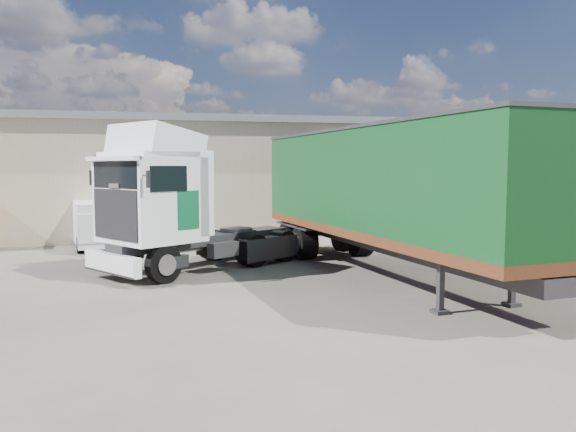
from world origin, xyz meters
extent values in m
plane|color=#292722|center=(0.00, 0.00, 0.00)|extent=(120.00, 120.00, 0.00)
cube|color=#B6AF8C|center=(-6.00, 16.00, 2.50)|extent=(30.00, 12.00, 5.00)
cube|color=#595C5E|center=(-6.00, 16.00, 5.15)|extent=(30.60, 12.60, 0.30)
cube|color=#595C5E|center=(-2.00, 9.98, 1.80)|extent=(4.00, 0.08, 3.60)
cube|color=#595C5E|center=(-6.00, 16.00, 5.35)|extent=(30.60, 0.40, 0.15)
cube|color=#983D26|center=(11.50, 6.00, 1.25)|extent=(0.35, 26.00, 2.50)
cylinder|color=black|center=(-1.92, 2.66, 0.52)|extent=(2.23, 2.54, 1.03)
cylinder|color=black|center=(0.85, 4.64, 0.52)|extent=(2.26, 2.58, 1.03)
cylinder|color=black|center=(1.96, 5.43, 0.52)|extent=(2.26, 2.58, 1.03)
cube|color=#2D2D30|center=(-0.02, 4.01, 0.87)|extent=(5.73, 4.44, 0.29)
cube|color=white|center=(-2.67, 2.12, 0.53)|extent=(1.64, 2.16, 0.53)
cube|color=white|center=(-1.64, 2.86, 2.21)|extent=(3.23, 3.28, 2.38)
cube|color=black|center=(-2.55, 2.21, 1.85)|extent=(1.29, 1.77, 1.36)
cube|color=black|center=(-2.54, 2.22, 2.92)|extent=(1.31, 1.81, 0.73)
cube|color=white|center=(-1.48, 2.97, 3.74)|extent=(2.93, 3.06, 1.19)
cube|color=#0B512E|center=(-2.03, 4.08, 1.94)|extent=(0.60, 0.43, 1.07)
cube|color=#0B512E|center=(-0.62, 2.09, 1.94)|extent=(0.60, 0.43, 1.07)
cylinder|color=#2D2D30|center=(1.01, 4.75, 1.08)|extent=(1.49, 1.49, 0.12)
cube|color=#2D2D30|center=(4.48, -2.67, 0.58)|extent=(0.36, 0.36, 1.16)
cube|color=#2D2D30|center=(6.36, -2.41, 0.58)|extent=(0.36, 0.36, 1.16)
cylinder|color=black|center=(4.30, 5.66, 0.56)|extent=(2.82, 1.47, 1.12)
cube|color=#2D2D30|center=(4.88, 1.43, 0.95)|extent=(2.55, 12.65, 0.37)
cube|color=#5C2C15|center=(4.88, 1.43, 1.30)|extent=(4.33, 12.90, 0.25)
cube|color=black|center=(4.88, 1.43, 2.79)|extent=(4.33, 12.90, 2.74)
cube|color=#2D2D30|center=(4.88, 1.43, 4.19)|extent=(4.40, 12.97, 0.08)
cylinder|color=black|center=(-3.54, 7.99, 0.31)|extent=(1.90, 0.98, 0.62)
cylinder|color=black|center=(-4.15, 10.95, 0.31)|extent=(1.90, 0.98, 0.62)
cube|color=white|center=(-3.84, 9.47, 0.99)|extent=(2.64, 4.62, 1.61)
cube|color=white|center=(-3.48, 7.71, 0.95)|extent=(1.89, 1.19, 1.04)
cube|color=black|center=(-3.52, 7.90, 1.47)|extent=(1.64, 0.41, 0.57)
camera|label=1|loc=(-1.15, -13.48, 3.13)|focal=35.00mm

